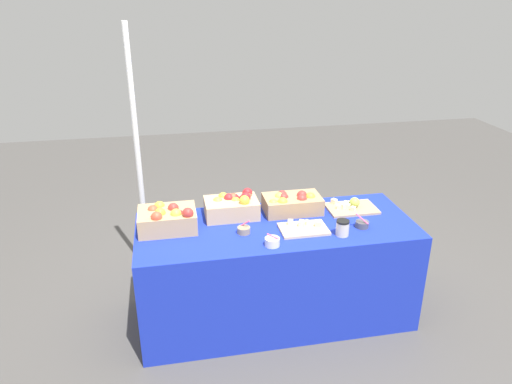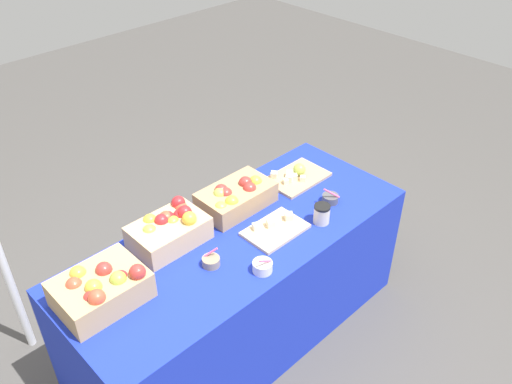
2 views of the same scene
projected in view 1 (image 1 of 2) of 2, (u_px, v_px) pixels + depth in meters
ground_plane at (275, 314)px, 3.57m from camera, size 10.00×10.00×0.00m
table at (276, 271)px, 3.43m from camera, size 1.90×0.76×0.74m
apple_crate_left at (167, 218)px, 3.20m from camera, size 0.38×0.29×0.19m
apple_crate_middle at (233, 206)px, 3.39m from camera, size 0.37×0.25×0.18m
apple_crate_right at (291, 203)px, 3.45m from camera, size 0.41×0.24×0.16m
cutting_board_front at (304, 228)px, 3.21m from camera, size 0.32×0.21×0.06m
cutting_board_back at (351, 207)px, 3.51m from camera, size 0.35×0.24×0.09m
sample_bowl_near at (272, 242)px, 3.01m from camera, size 0.09×0.09×0.10m
sample_bowl_mid at (362, 224)px, 3.24m from camera, size 0.10×0.09×0.11m
sample_bowl_far at (244, 230)px, 3.17m from camera, size 0.09×0.09×0.09m
coffee_cup at (342, 228)px, 3.13m from camera, size 0.09×0.09×0.11m
tent_pole at (138, 159)px, 3.71m from camera, size 0.04×0.04×2.03m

